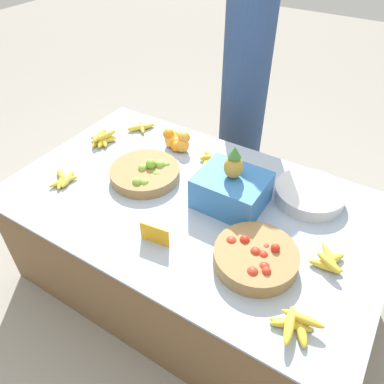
% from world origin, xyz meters
% --- Properties ---
extents(ground_plane, '(12.00, 12.00, 0.00)m').
position_xyz_m(ground_plane, '(0.00, 0.00, 0.00)').
color(ground_plane, gray).
extents(market_table, '(1.84, 1.12, 0.62)m').
position_xyz_m(market_table, '(0.00, 0.00, 0.31)').
color(market_table, brown).
rests_on(market_table, ground_plane).
extents(lime_bowl, '(0.37, 0.37, 0.10)m').
position_xyz_m(lime_bowl, '(-0.30, 0.02, 0.65)').
color(lime_bowl, olive).
rests_on(lime_bowl, market_table).
extents(tomato_basket, '(0.35, 0.35, 0.10)m').
position_xyz_m(tomato_basket, '(0.43, -0.20, 0.66)').
color(tomato_basket, olive).
rests_on(tomato_basket, market_table).
extents(orange_pile, '(0.18, 0.14, 0.12)m').
position_xyz_m(orange_pile, '(-0.33, 0.35, 0.67)').
color(orange_pile, orange).
rests_on(orange_pile, market_table).
extents(metal_bowl, '(0.34, 0.34, 0.07)m').
position_xyz_m(metal_bowl, '(0.49, 0.31, 0.66)').
color(metal_bowl, silver).
rests_on(metal_bowl, market_table).
extents(price_sign, '(0.14, 0.02, 0.10)m').
position_xyz_m(price_sign, '(0.01, -0.32, 0.67)').
color(price_sign, orange).
rests_on(price_sign, market_table).
extents(produce_crate, '(0.32, 0.27, 0.33)m').
position_xyz_m(produce_crate, '(0.17, 0.08, 0.72)').
color(produce_crate, '#3370B7').
rests_on(produce_crate, market_table).
extents(banana_bunch_middle_right, '(0.14, 0.15, 0.06)m').
position_xyz_m(banana_bunch_middle_right, '(0.69, -0.05, 0.65)').
color(banana_bunch_middle_right, gold).
rests_on(banana_bunch_middle_right, market_table).
extents(banana_bunch_front_right, '(0.18, 0.16, 0.06)m').
position_xyz_m(banana_bunch_front_right, '(0.67, -0.39, 0.65)').
color(banana_bunch_front_right, gold).
rests_on(banana_bunch_front_right, market_table).
extents(banana_bunch_middle_left, '(0.16, 0.18, 0.04)m').
position_xyz_m(banana_bunch_middle_left, '(-0.64, -0.23, 0.64)').
color(banana_bunch_middle_left, gold).
rests_on(banana_bunch_middle_left, market_table).
extents(banana_bunch_back_center, '(0.16, 0.19, 0.06)m').
position_xyz_m(banana_bunch_back_center, '(-0.73, 0.16, 0.65)').
color(banana_bunch_back_center, gold).
rests_on(banana_bunch_back_center, market_table).
extents(banana_bunch_front_center, '(0.15, 0.19, 0.05)m').
position_xyz_m(banana_bunch_front_center, '(-0.08, 0.31, 0.64)').
color(banana_bunch_front_center, gold).
rests_on(banana_bunch_front_center, market_table).
extents(banana_bunch_front_left, '(0.13, 0.17, 0.04)m').
position_xyz_m(banana_bunch_front_left, '(-0.63, 0.40, 0.64)').
color(banana_bunch_front_left, gold).
rests_on(banana_bunch_front_left, market_table).
extents(vendor_person, '(0.30, 0.30, 1.73)m').
position_xyz_m(vendor_person, '(-0.19, 0.96, 0.81)').
color(vendor_person, navy).
rests_on(vendor_person, ground_plane).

